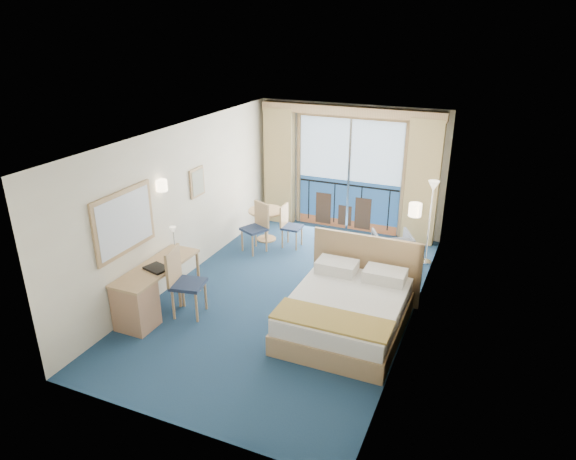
% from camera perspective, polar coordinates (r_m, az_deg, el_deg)
% --- Properties ---
extents(floor, '(6.50, 6.50, 0.00)m').
position_cam_1_polar(floor, '(8.65, 0.17, -7.22)').
color(floor, navy).
rests_on(floor, ground).
extents(room_walls, '(4.04, 6.54, 2.72)m').
position_cam_1_polar(room_walls, '(7.93, 0.19, 4.02)').
color(room_walls, beige).
rests_on(room_walls, ground).
extents(balcony_door, '(2.36, 0.03, 2.52)m').
position_cam_1_polar(balcony_door, '(11.02, 6.74, 5.72)').
color(balcony_door, navy).
rests_on(balcony_door, room_walls).
extents(curtain_left, '(0.65, 0.22, 2.55)m').
position_cam_1_polar(curtain_left, '(11.36, -0.96, 7.07)').
color(curtain_left, tan).
rests_on(curtain_left, room_walls).
extents(curtain_right, '(0.65, 0.22, 2.55)m').
position_cam_1_polar(curtain_right, '(10.53, 14.70, 5.08)').
color(curtain_right, tan).
rests_on(curtain_right, room_walls).
extents(pelmet, '(3.80, 0.25, 0.18)m').
position_cam_1_polar(pelmet, '(10.58, 6.95, 13.01)').
color(pelmet, tan).
rests_on(pelmet, room_walls).
extents(mirror, '(0.05, 1.25, 0.95)m').
position_cam_1_polar(mirror, '(7.81, -17.72, 0.85)').
color(mirror, tan).
rests_on(mirror, room_walls).
extents(wall_print, '(0.04, 0.42, 0.52)m').
position_cam_1_polar(wall_print, '(9.26, -10.05, 5.24)').
color(wall_print, tan).
rests_on(wall_print, room_walls).
extents(sconce_left, '(0.18, 0.18, 0.18)m').
position_cam_1_polar(sconce_left, '(8.35, -13.86, 4.83)').
color(sconce_left, '#FFE1B2').
rests_on(sconce_left, room_walls).
extents(sconce_right, '(0.18, 0.18, 0.18)m').
position_cam_1_polar(sconce_right, '(7.26, 13.95, 2.20)').
color(sconce_right, '#FFE1B2').
rests_on(sconce_right, room_walls).
extents(bed, '(1.78, 2.11, 1.12)m').
position_cam_1_polar(bed, '(7.70, 6.61, -8.76)').
color(bed, tan).
rests_on(bed, ground).
extents(nightstand, '(0.37, 0.35, 0.49)m').
position_cam_1_polar(nightstand, '(8.66, 12.97, -5.98)').
color(nightstand, '#AC7B5B').
rests_on(nightstand, ground).
extents(phone, '(0.22, 0.18, 0.09)m').
position_cam_1_polar(phone, '(8.52, 12.90, -4.31)').
color(phone, white).
rests_on(phone, nightstand).
extents(armchair, '(0.90, 0.91, 0.62)m').
position_cam_1_polar(armchair, '(9.79, 11.46, -1.98)').
color(armchair, '#434951').
rests_on(armchair, ground).
extents(floor_lamp, '(0.22, 0.22, 1.61)m').
position_cam_1_polar(floor_lamp, '(9.64, 15.69, 3.05)').
color(floor_lamp, silver).
rests_on(floor_lamp, ground).
extents(desk, '(0.55, 1.61, 0.76)m').
position_cam_1_polar(desk, '(8.02, -16.07, -7.34)').
color(desk, tan).
rests_on(desk, ground).
extents(desk_chair, '(0.56, 0.55, 1.09)m').
position_cam_1_polar(desk_chair, '(8.02, -11.69, -5.28)').
color(desk_chair, '#1F2C49').
rests_on(desk_chair, ground).
extents(folder, '(0.41, 0.35, 0.03)m').
position_cam_1_polar(folder, '(8.06, -14.37, -4.13)').
color(folder, black).
rests_on(folder, desk).
extents(desk_lamp, '(0.12, 0.12, 0.45)m').
position_cam_1_polar(desk_lamp, '(8.40, -12.62, -0.48)').
color(desk_lamp, silver).
rests_on(desk_lamp, desk).
extents(round_table, '(0.73, 0.73, 0.66)m').
position_cam_1_polar(round_table, '(10.57, -2.45, 1.43)').
color(round_table, tan).
rests_on(round_table, ground).
extents(table_chair_a, '(0.38, 0.37, 0.86)m').
position_cam_1_polar(table_chair_a, '(10.27, 0.07, 0.74)').
color(table_chair_a, '#1F2C49').
rests_on(table_chair_a, ground).
extents(table_chair_b, '(0.57, 0.57, 0.98)m').
position_cam_1_polar(table_chair_b, '(10.07, -3.43, 0.65)').
color(table_chair_b, '#1F2C49').
rests_on(table_chair_b, ground).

